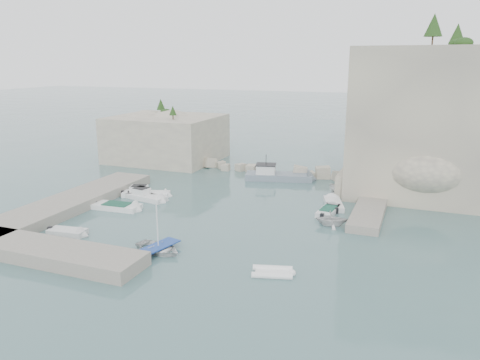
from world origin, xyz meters
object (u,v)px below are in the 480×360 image
(inflatable_dinghy, at_px, (272,274))
(motorboat_c, at_px, (117,209))
(rowboat, at_px, (159,252))
(tender_east_c, at_px, (333,206))
(tender_east_d, at_px, (344,197))
(tender_east_b, at_px, (328,213))
(work_boat, at_px, (279,180))
(motorboat_b, at_px, (146,200))
(motorboat_a, at_px, (146,196))
(motorboat_e, at_px, (68,235))
(tender_east_a, at_px, (331,226))

(inflatable_dinghy, bearing_deg, motorboat_c, 140.73)
(rowboat, height_order, tender_east_c, rowboat)
(inflatable_dinghy, xyz_separation_m, tender_east_d, (1.64, 22.62, 0.00))
(tender_east_b, distance_m, work_boat, 14.85)
(motorboat_b, bearing_deg, motorboat_a, 134.85)
(work_boat, bearing_deg, motorboat_e, -127.97)
(work_boat, bearing_deg, motorboat_a, -146.25)
(tender_east_c, bearing_deg, tender_east_d, -23.64)
(tender_east_c, xyz_separation_m, work_boat, (-8.99, 9.20, 0.00))
(tender_east_b, bearing_deg, tender_east_c, 4.35)
(motorboat_c, distance_m, tender_east_c, 23.50)
(work_boat, bearing_deg, tender_east_d, -41.79)
(tender_east_a, xyz_separation_m, work_boat, (-9.93, 15.42, 0.00))
(motorboat_e, xyz_separation_m, work_boat, (12.13, 26.76, 0.00))
(tender_east_b, bearing_deg, inflatable_dinghy, -178.46)
(tender_east_d, bearing_deg, rowboat, 176.23)
(motorboat_a, relative_size, tender_east_d, 1.51)
(motorboat_b, xyz_separation_m, tender_east_c, (20.52, 5.22, 0.00))
(motorboat_b, bearing_deg, tender_east_b, 17.96)
(motorboat_c, bearing_deg, rowboat, -43.65)
(motorboat_c, xyz_separation_m, tender_east_b, (21.47, 6.76, 0.00))
(tender_east_d, xyz_separation_m, work_boat, (-9.44, 5.06, 0.00))
(tender_east_a, bearing_deg, motorboat_b, 74.12)
(motorboat_e, height_order, tender_east_b, same)
(motorboat_c, height_order, tender_east_b, same)
(motorboat_b, bearing_deg, tender_east_a, 8.18)
(inflatable_dinghy, height_order, tender_east_d, tender_east_d)
(motorboat_b, bearing_deg, tender_east_c, 25.13)
(motorboat_c, bearing_deg, tender_east_d, 27.75)
(tender_east_c, bearing_deg, motorboat_e, 112.31)
(tender_east_c, distance_m, work_boat, 12.86)
(inflatable_dinghy, bearing_deg, tender_east_c, 71.06)
(rowboat, bearing_deg, inflatable_dinghy, -79.46)
(motorboat_a, bearing_deg, motorboat_b, -72.71)
(motorboat_c, height_order, motorboat_e, same)
(motorboat_c, relative_size, work_boat, 0.58)
(motorboat_c, distance_m, motorboat_b, 4.33)
(motorboat_c, height_order, motorboat_a, motorboat_a)
(tender_east_d, bearing_deg, motorboat_c, 146.02)
(motorboat_b, xyz_separation_m, tender_east_d, (20.96, 9.36, 0.00))
(motorboat_c, height_order, rowboat, rowboat)
(tender_east_c, bearing_deg, motorboat_b, 86.84)
(inflatable_dinghy, xyz_separation_m, tender_east_b, (1.13, 15.81, 0.00))
(tender_east_c, bearing_deg, tender_east_a, 171.22)
(inflatable_dinghy, relative_size, tender_east_a, 1.07)
(rowboat, bearing_deg, work_boat, 8.90)
(motorboat_b, height_order, tender_east_b, motorboat_b)
(motorboat_e, relative_size, tender_east_b, 0.83)
(motorboat_a, height_order, tender_east_c, motorboat_a)
(tender_east_d, bearing_deg, motorboat_e, 159.52)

